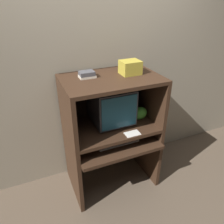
{
  "coord_description": "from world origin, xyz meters",
  "views": [
    {
      "loc": [
        -0.78,
        -1.52,
        2.02
      ],
      "look_at": [
        0.01,
        0.32,
        0.94
      ],
      "focal_mm": 35.0,
      "sensor_mm": 36.0,
      "label": 1
    }
  ],
  "objects": [
    {
      "name": "wall_back",
      "position": [
        0.0,
        0.69,
        1.3
      ],
      "size": [
        6.0,
        0.06,
        2.6
      ],
      "color": "gray",
      "rests_on": "ground_plane"
    },
    {
      "name": "desk_monitor_shelf",
      "position": [
        0.0,
        0.32,
        0.76
      ],
      "size": [
        0.96,
        0.63,
        0.15
      ],
      "color": "#382316",
      "rests_on": "desk_base"
    },
    {
      "name": "paper_card",
      "position": [
        0.12,
        0.07,
        0.79
      ],
      "size": [
        0.15,
        0.1,
        0.0
      ],
      "color": "white",
      "rests_on": "desk_monitor_shelf"
    },
    {
      "name": "book_stack",
      "position": [
        -0.21,
        0.4,
        1.35
      ],
      "size": [
        0.15,
        0.11,
        0.06
      ],
      "color": "beige",
      "rests_on": "hutch_upper"
    },
    {
      "name": "mouse",
      "position": [
        0.31,
        0.18,
        0.65
      ],
      "size": [
        0.06,
        0.04,
        0.03
      ],
      "color": "#B7B7B7",
      "rests_on": "desk_base"
    },
    {
      "name": "desk_base",
      "position": [
        0.0,
        0.27,
        0.41
      ],
      "size": [
        0.96,
        0.7,
        0.64
      ],
      "color": "#382316",
      "rests_on": "ground_plane"
    },
    {
      "name": "keyboard",
      "position": [
        0.01,
        0.18,
        0.65
      ],
      "size": [
        0.44,
        0.14,
        0.03
      ],
      "color": "beige",
      "rests_on": "desk_base"
    },
    {
      "name": "storage_box",
      "position": [
        0.21,
        0.33,
        1.39
      ],
      "size": [
        0.19,
        0.16,
        0.13
      ],
      "color": "gold",
      "rests_on": "hutch_upper"
    },
    {
      "name": "ground_plane",
      "position": [
        0.0,
        0.0,
        0.0
      ],
      "size": [
        12.0,
        12.0,
        0.0
      ],
      "primitive_type": "plane",
      "color": "brown"
    },
    {
      "name": "crt_monitor",
      "position": [
        0.03,
        0.38,
        1.0
      ],
      "size": [
        0.41,
        0.42,
        0.39
      ],
      "color": "#333338",
      "rests_on": "desk_monitor_shelf"
    },
    {
      "name": "hutch_upper",
      "position": [
        0.0,
        0.35,
        1.15
      ],
      "size": [
        0.96,
        0.63,
        0.53
      ],
      "color": "#382316",
      "rests_on": "desk_monitor_shelf"
    },
    {
      "name": "snack_bag",
      "position": [
        0.33,
        0.3,
        0.86
      ],
      "size": [
        0.17,
        0.13,
        0.14
      ],
      "color": "green",
      "rests_on": "desk_monitor_shelf"
    }
  ]
}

